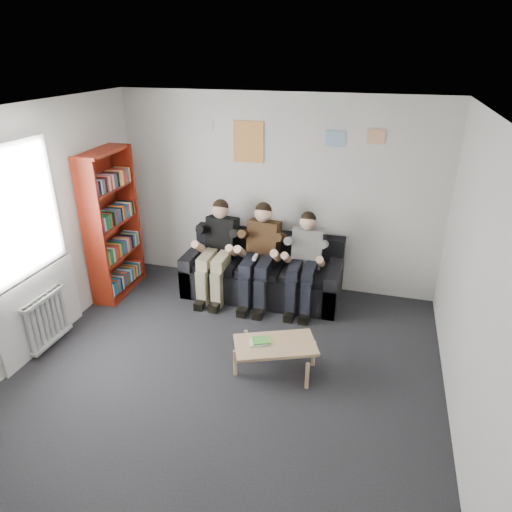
% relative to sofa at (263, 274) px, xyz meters
% --- Properties ---
extents(room_shell, '(5.00, 5.00, 5.00)m').
position_rel_sofa_xyz_m(room_shell, '(0.08, -2.09, 1.05)').
color(room_shell, black).
rests_on(room_shell, ground).
extents(sofa, '(2.15, 0.88, 0.83)m').
position_rel_sofa_xyz_m(sofa, '(0.00, 0.00, 0.00)').
color(sofa, black).
rests_on(sofa, ground).
extents(bookshelf, '(0.30, 0.91, 2.02)m').
position_rel_sofa_xyz_m(bookshelf, '(-1.99, -0.49, 0.71)').
color(bookshelf, maroon).
rests_on(bookshelf, ground).
extents(coffee_table, '(0.86, 0.47, 0.34)m').
position_rel_sofa_xyz_m(coffee_table, '(0.57, -1.62, 0.00)').
color(coffee_table, tan).
rests_on(coffee_table, ground).
extents(game_cases, '(0.21, 0.17, 0.03)m').
position_rel_sofa_xyz_m(game_cases, '(0.41, -1.65, 0.06)').
color(game_cases, silver).
rests_on(game_cases, coffee_table).
extents(person_left, '(0.42, 0.90, 1.35)m').
position_rel_sofa_xyz_m(person_left, '(-0.60, -0.20, 0.37)').
color(person_left, black).
rests_on(person_left, sofa).
extents(person_middle, '(0.42, 0.91, 1.36)m').
position_rel_sofa_xyz_m(person_middle, '(0.00, -0.20, 0.37)').
color(person_middle, '#52311B').
rests_on(person_middle, sofa).
extents(person_right, '(0.39, 0.83, 1.29)m').
position_rel_sofa_xyz_m(person_right, '(0.60, -0.20, 0.34)').
color(person_right, white).
rests_on(person_right, sofa).
extents(radiator, '(0.10, 0.64, 0.60)m').
position_rel_sofa_xyz_m(radiator, '(-2.07, -1.89, 0.05)').
color(radiator, silver).
rests_on(radiator, ground).
extents(window, '(0.05, 1.30, 2.36)m').
position_rel_sofa_xyz_m(window, '(-2.14, -1.89, 0.73)').
color(window, white).
rests_on(window, room_shell).
extents(poster_large, '(0.42, 0.01, 0.55)m').
position_rel_sofa_xyz_m(poster_large, '(-0.32, 0.40, 1.75)').
color(poster_large, gold).
rests_on(poster_large, room_shell).
extents(poster_blue, '(0.25, 0.01, 0.20)m').
position_rel_sofa_xyz_m(poster_blue, '(0.83, 0.40, 1.85)').
color(poster_blue, '#3B8DCB').
rests_on(poster_blue, room_shell).
extents(poster_pink, '(0.22, 0.01, 0.18)m').
position_rel_sofa_xyz_m(poster_pink, '(1.33, 0.40, 1.90)').
color(poster_pink, '#D04197').
rests_on(poster_pink, room_shell).
extents(poster_sign, '(0.20, 0.01, 0.14)m').
position_rel_sofa_xyz_m(poster_sign, '(-0.92, 0.40, 1.95)').
color(poster_sign, silver).
rests_on(poster_sign, room_shell).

